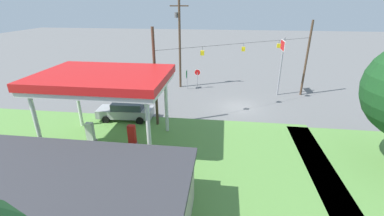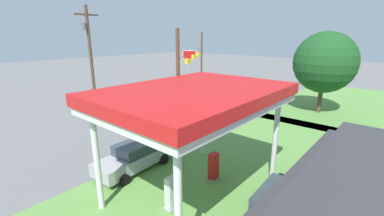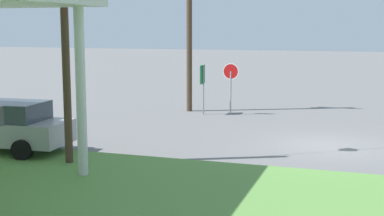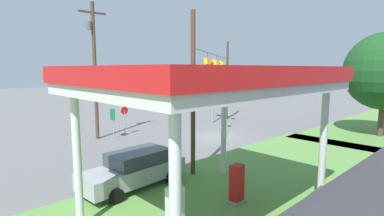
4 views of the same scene
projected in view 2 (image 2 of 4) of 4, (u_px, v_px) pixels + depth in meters
name	position (u px, v px, depth m)	size (l,w,h in m)	color
ground_plane	(194.00, 116.00, 26.47)	(160.00, 160.00, 0.00)	slate
gas_station_canopy	(195.00, 98.00, 12.19)	(9.14, 6.53, 5.66)	silver
fuel_pump_near	(213.00, 167.00, 14.60)	(0.71, 0.56, 1.64)	gray
fuel_pump_far	(171.00, 194.00, 12.14)	(0.71, 0.56, 1.64)	gray
car_at_pumps_front	(136.00, 156.00, 15.80)	(5.16, 2.32, 1.72)	#9E9EA3
car_at_pumps_rear	(281.00, 207.00, 10.97)	(4.78, 2.32, 1.81)	black
stop_sign_roadside	(118.00, 99.00, 25.94)	(0.80, 0.08, 2.50)	#99999E
stop_sign_overhead	(190.00, 64.00, 31.43)	(0.22, 2.13, 6.64)	gray
route_sign	(109.00, 103.00, 24.78)	(0.10, 0.70, 2.40)	gray
utility_pole_main	(91.00, 60.00, 23.42)	(2.20, 0.44, 10.60)	#4C3828
signal_span_gantry	(194.00, 72.00, 25.24)	(15.14, 10.24, 8.47)	#4C3828
tree_west_verge	(325.00, 63.00, 26.37)	(6.26, 6.26, 8.51)	#4C3828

